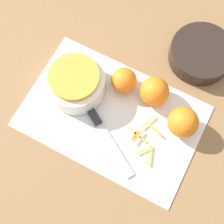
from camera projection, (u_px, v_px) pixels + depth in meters
ground_plane at (112, 116)px, 0.83m from camera, size 4.00×4.00×0.00m
cutting_board at (112, 116)px, 0.82m from camera, size 0.46×0.30×0.01m
bowl_speckled at (75, 82)px, 0.81m from camera, size 0.16×0.16×0.08m
bowl_dark at (201, 54)px, 0.86m from camera, size 0.17×0.17×0.05m
knife at (94, 116)px, 0.81m from camera, size 0.24×0.16×0.02m
orange_left at (154, 91)px, 0.80m from camera, size 0.08×0.08×0.08m
orange_right at (124, 81)px, 0.81m from camera, size 0.07×0.07×0.07m
orange_back at (183, 122)px, 0.77m from camera, size 0.08×0.08×0.08m
peel_pile at (144, 137)px, 0.80m from camera, size 0.09×0.13×0.01m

